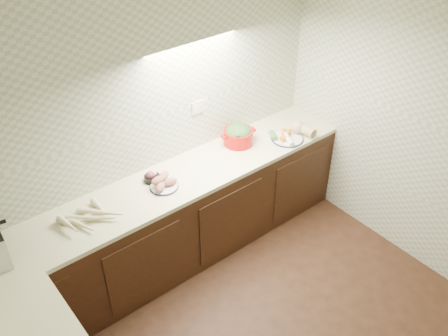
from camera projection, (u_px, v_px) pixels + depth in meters
room at (305, 209)px, 2.84m from camera, size 3.60×3.60×2.60m
counter at (155, 323)px, 3.62m from camera, size 3.60×3.60×0.90m
parsnip_pile at (90, 220)px, 3.80m from camera, size 0.38×0.38×0.07m
sweet_potato_plate at (163, 183)px, 4.16m from camera, size 0.24×0.24×0.11m
onion_bowl at (152, 177)px, 4.23m from camera, size 0.14×0.14×0.10m
dutch_oven at (238, 135)px, 4.67m from camera, size 0.35×0.33×0.20m
veg_plate at (292, 132)px, 4.79m from camera, size 0.38×0.31×0.14m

